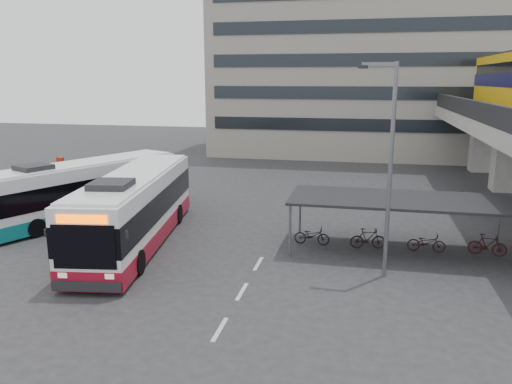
% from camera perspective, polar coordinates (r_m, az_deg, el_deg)
% --- Properties ---
extents(ground, '(120.00, 120.00, 0.00)m').
position_cam_1_polar(ground, '(22.63, -6.00, -7.67)').
color(ground, '#28282B').
rests_on(ground, ground).
extents(bike_shelter, '(10.00, 4.00, 2.54)m').
position_cam_1_polar(bike_shelter, '(24.00, 15.87, -2.79)').
color(bike_shelter, '#595B60').
rests_on(bike_shelter, ground).
extents(office_block, '(30.00, 15.00, 25.00)m').
position_cam_1_polar(office_block, '(56.30, 11.96, 17.25)').
color(office_block, gray).
rests_on(office_block, ground).
extents(road_markings, '(0.15, 7.60, 0.01)m').
position_cam_1_polar(road_markings, '(19.31, -1.62, -11.30)').
color(road_markings, beige).
rests_on(road_markings, ground).
extents(bus_main, '(4.59, 12.89, 3.73)m').
position_cam_1_polar(bus_main, '(24.91, -13.57, -1.86)').
color(bus_main, white).
rests_on(bus_main, ground).
extents(bus_teal, '(7.27, 11.86, 3.51)m').
position_cam_1_polar(bus_teal, '(30.34, -18.97, 0.20)').
color(bus_teal, white).
rests_on(bus_teal, ground).
extents(pedestrian, '(0.59, 0.74, 1.76)m').
position_cam_1_polar(pedestrian, '(24.38, -19.67, -4.67)').
color(pedestrian, black).
rests_on(pedestrian, ground).
extents(lamp_post, '(1.50, 0.19, 8.52)m').
position_cam_1_polar(lamp_post, '(20.08, 14.86, 3.70)').
color(lamp_post, '#595B60').
rests_on(lamp_post, ground).
extents(sign_totem_north, '(0.59, 0.31, 2.76)m').
position_cam_1_polar(sign_totem_north, '(36.19, -21.33, 1.63)').
color(sign_totem_north, '#B01E0A').
rests_on(sign_totem_north, ground).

